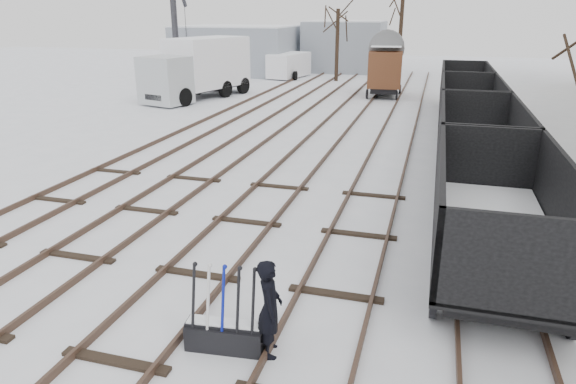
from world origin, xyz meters
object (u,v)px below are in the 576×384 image
Objects in this scene: worker at (270,308)px; crane at (178,50)px; ground_frame at (225,334)px; panel_van at (289,65)px; lorry at (198,68)px; freight_wagon_a at (495,232)px; box_van_wagon at (386,67)px.

worker is 0.18× the size of crane.
ground_frame is at bearing -76.74° from crane.
crane reaches higher than panel_van.
lorry is 8.28m from crane.
ground_frame is 36.82m from panel_van.
freight_wagon_a is 0.73× the size of lorry.
freight_wagon_a is 34.48m from panel_van.
lorry is (-11.29, -4.28, 0.02)m from box_van_wagon.
panel_van is (-13.53, 31.72, 0.07)m from freight_wagon_a.
freight_wagon_a is 1.29× the size of panel_van.
lorry reaches higher than worker.
panel_van is at bearing 113.10° from freight_wagon_a.
crane reaches higher than lorry.
crane reaches higher than freight_wagon_a.
box_van_wagon is 12.08m from lorry.
ground_frame is at bearing -93.42° from box_van_wagon.
ground_frame is 28.02m from box_van_wagon.
crane is (-4.87, 6.68, 0.57)m from lorry.
box_van_wagon is (-1.09, 27.87, 1.06)m from worker.
worker is at bearing -91.87° from box_van_wagon.
lorry is at bearing -90.97° from panel_van.
crane is (-17.25, 30.26, 1.65)m from worker.
worker is (0.75, 0.10, 0.56)m from ground_frame.
panel_van is at bearing 20.31° from crane.
freight_wagon_a is 24.50m from box_van_wagon.
lorry is (-12.38, 23.58, 1.08)m from worker.
box_van_wagon is (-4.79, 24.01, 0.92)m from freight_wagon_a.
panel_van is 9.24m from crane.
crane is (-16.16, 2.39, 0.59)m from box_van_wagon.
freight_wagon_a is 1.42× the size of box_van_wagon.
freight_wagon_a is at bearing -55.85° from panel_van.
lorry is 0.91× the size of crane.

